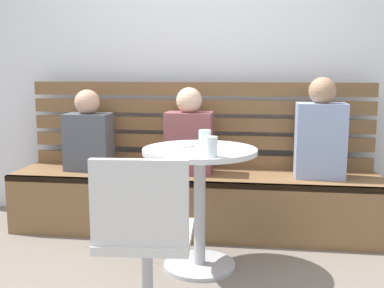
% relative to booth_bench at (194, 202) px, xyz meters
% --- Properties ---
extents(back_wall, '(5.20, 0.10, 2.90)m').
position_rel_booth_bench_xyz_m(back_wall, '(0.00, 0.44, 1.23)').
color(back_wall, silver).
rests_on(back_wall, ground).
extents(booth_bench, '(2.70, 0.52, 0.44)m').
position_rel_booth_bench_xyz_m(booth_bench, '(0.00, 0.00, 0.00)').
color(booth_bench, brown).
rests_on(booth_bench, ground).
extents(booth_backrest, '(2.65, 0.04, 0.66)m').
position_rel_booth_bench_xyz_m(booth_backrest, '(0.00, 0.24, 0.56)').
color(booth_backrest, brown).
rests_on(booth_backrest, booth_bench).
extents(cafe_table, '(0.68, 0.68, 0.74)m').
position_rel_booth_bench_xyz_m(cafe_table, '(0.12, -0.63, 0.30)').
color(cafe_table, '#ADADB2').
rests_on(cafe_table, ground).
extents(white_chair, '(0.43, 0.43, 0.85)m').
position_rel_booth_bench_xyz_m(white_chair, '(-0.02, -1.45, 0.24)').
color(white_chair, '#ADADB2').
rests_on(white_chair, ground).
extents(person_adult, '(0.34, 0.22, 0.71)m').
position_rel_booth_bench_xyz_m(person_adult, '(0.90, 0.01, 0.53)').
color(person_adult, '#8C9EC6').
rests_on(person_adult, booth_bench).
extents(person_child_left, '(0.34, 0.22, 0.61)m').
position_rel_booth_bench_xyz_m(person_child_left, '(-0.82, 0.04, 0.49)').
color(person_child_left, '#4C515B').
rests_on(person_child_left, booth_bench).
extents(person_child_middle, '(0.34, 0.22, 0.63)m').
position_rel_booth_bench_xyz_m(person_child_middle, '(-0.04, 0.03, 0.50)').
color(person_child_middle, brown).
rests_on(person_child_middle, booth_bench).
extents(cup_glass_short, '(0.08, 0.08, 0.08)m').
position_rel_booth_bench_xyz_m(cup_glass_short, '(0.12, -0.40, 0.56)').
color(cup_glass_short, silver).
rests_on(cup_glass_short, cafe_table).
extents(cup_water_clear, '(0.07, 0.07, 0.11)m').
position_rel_booth_bench_xyz_m(cup_water_clear, '(0.21, -0.89, 0.57)').
color(cup_water_clear, white).
rests_on(cup_water_clear, cafe_table).
extents(plate_small, '(0.17, 0.17, 0.01)m').
position_rel_booth_bench_xyz_m(plate_small, '(-0.01, -0.56, 0.52)').
color(plate_small, white).
rests_on(plate_small, cafe_table).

